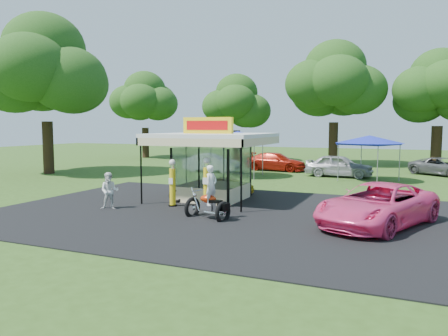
{
  "coord_description": "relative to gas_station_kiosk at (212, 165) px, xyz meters",
  "views": [
    {
      "loc": [
        7.22,
        -14.91,
        3.77
      ],
      "look_at": [
        -0.92,
        4.0,
        1.76
      ],
      "focal_mm": 35.0,
      "sensor_mm": 36.0,
      "label": 1
    }
  ],
  "objects": [
    {
      "name": "asphalt_apron",
      "position": [
        2.0,
        -2.99,
        -1.76
      ],
      "size": [
        20.0,
        14.0,
        0.04
      ],
      "primitive_type": "cube",
      "color": "black",
      "rests_on": "ground"
    },
    {
      "name": "oak_far_b",
      "position": [
        -8.08,
        23.64,
        3.98
      ],
      "size": [
        7.57,
        7.57,
        9.03
      ],
      "color": "black",
      "rests_on": "ground"
    },
    {
      "name": "oak_near",
      "position": [
        -17.04,
        6.09,
        5.8
      ],
      "size": [
        10.52,
        10.52,
        12.11
      ],
      "color": "black",
      "rests_on": "ground"
    },
    {
      "name": "tent_east",
      "position": [
        6.59,
        11.04,
        1.03
      ],
      "size": [
        4.45,
        4.45,
        3.11
      ],
      "rotation": [
        0.0,
        0.0,
        -0.44
      ],
      "color": "gray",
      "rests_on": "ground"
    },
    {
      "name": "oak_far_c",
      "position": [
        2.27,
        22.77,
        5.55
      ],
      "size": [
        9.81,
        9.81,
        11.56
      ],
      "color": "black",
      "rests_on": "ground"
    },
    {
      "name": "spectator_west",
      "position": [
        -3.2,
        -4.11,
        -0.94
      ],
      "size": [
        1.02,
        0.94,
        1.68
      ],
      "primitive_type": "imported",
      "rotation": [
        0.0,
        0.0,
        0.48
      ],
      "color": "white",
      "rests_on": "ground"
    },
    {
      "name": "bg_car_a",
      "position": [
        -5.75,
        12.24,
        -1.04
      ],
      "size": [
        4.61,
        1.92,
        1.48
      ],
      "primitive_type": "imported",
      "rotation": [
        0.0,
        0.0,
        1.65
      ],
      "color": "white",
      "rests_on": "ground"
    },
    {
      "name": "tent_west",
      "position": [
        -2.57,
        10.04,
        1.26
      ],
      "size": [
        4.81,
        4.81,
        3.36
      ],
      "rotation": [
        0.0,
        0.0,
        0.13
      ],
      "color": "gray",
      "rests_on": "ground"
    },
    {
      "name": "gas_station_kiosk",
      "position": [
        0.0,
        0.0,
        0.0
      ],
      "size": [
        5.4,
        5.4,
        4.18
      ],
      "color": "white",
      "rests_on": "ground"
    },
    {
      "name": "ground",
      "position": [
        2.0,
        -4.99,
        -1.78
      ],
      "size": [
        120.0,
        120.0,
        0.0
      ],
      "primitive_type": "plane",
      "color": "#2D4A17",
      "rests_on": "ground"
    },
    {
      "name": "gas_pump_left",
      "position": [
        -0.9,
        -2.43,
        -0.72
      ],
      "size": [
        0.41,
        0.41,
        2.22
      ],
      "color": "black",
      "rests_on": "ground"
    },
    {
      "name": "gas_pump_right",
      "position": [
        0.76,
        -2.24,
        -0.66
      ],
      "size": [
        0.44,
        0.44,
        2.35
      ],
      "color": "black",
      "rests_on": "ground"
    },
    {
      "name": "motorcycle",
      "position": [
        1.85,
        -4.24,
        -0.89
      ],
      "size": [
        2.01,
        1.31,
        2.28
      ],
      "rotation": [
        0.0,
        0.0,
        -0.25
      ],
      "color": "black",
      "rests_on": "ground"
    },
    {
      "name": "bg_car_c",
      "position": [
        4.37,
        12.79,
        -0.96
      ],
      "size": [
        4.95,
        2.2,
        1.65
      ],
      "primitive_type": "imported",
      "rotation": [
        0.0,
        0.0,
        1.52
      ],
      "color": "#A4A4A9",
      "rests_on": "ground"
    },
    {
      "name": "bg_car_b",
      "position": [
        -1.19,
        15.28,
        -1.03
      ],
      "size": [
        5.35,
        2.61,
        1.5
      ],
      "primitive_type": "imported",
      "rotation": [
        0.0,
        0.0,
        1.47
      ],
      "color": "#AC1B0D",
      "rests_on": "ground"
    },
    {
      "name": "oak_far_d",
      "position": [
        11.27,
        24.05,
        4.84
      ],
      "size": [
        8.73,
        8.73,
        10.39
      ],
      "color": "black",
      "rests_on": "ground"
    },
    {
      "name": "oak_far_a",
      "position": [
        -19.64,
        23.68,
        4.49
      ],
      "size": [
        8.32,
        8.32,
        9.86
      ],
      "color": "black",
      "rests_on": "ground"
    },
    {
      "name": "spare_tires",
      "position": [
        -1.3,
        -1.42,
        -1.43
      ],
      "size": [
        0.89,
        0.75,
        0.72
      ],
      "rotation": [
        0.0,
        0.0,
        0.42
      ],
      "color": "black",
      "rests_on": "ground"
    },
    {
      "name": "pink_sedan",
      "position": [
        8.14,
        -2.85,
        -0.98
      ],
      "size": [
        4.7,
        6.38,
        1.61
      ],
      "primitive_type": "imported",
      "rotation": [
        0.0,
        0.0,
        -0.4
      ],
      "color": "#FF458D",
      "rests_on": "ground"
    },
    {
      "name": "bg_car_d",
      "position": [
        11.45,
        16.72,
        -1.11
      ],
      "size": [
        5.26,
        4.68,
        1.35
      ],
      "primitive_type": "imported",
      "rotation": [
        0.0,
        0.0,
        0.94
      ],
      "color": "#555658",
      "rests_on": "ground"
    },
    {
      "name": "kiosk_car",
      "position": [
        -0.0,
        2.21,
        -1.3
      ],
      "size": [
        2.82,
        1.13,
        0.96
      ],
      "primitive_type": "imported",
      "rotation": [
        0.0,
        0.0,
        1.57
      ],
      "color": "yellow",
      "rests_on": "ground"
    }
  ]
}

